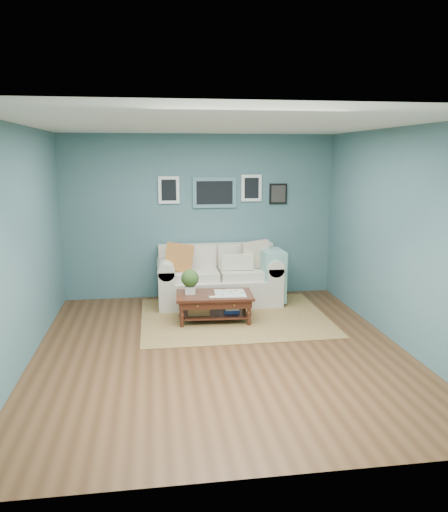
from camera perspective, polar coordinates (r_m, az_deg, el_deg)
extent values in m
plane|color=brown|center=(6.25, -0.39, -10.70)|extent=(5.00, 5.00, 0.00)
plane|color=white|center=(5.80, -0.43, 14.86)|extent=(5.00, 5.00, 0.00)
cube|color=#3C6468|center=(8.33, -2.76, 4.50)|extent=(4.50, 0.02, 2.70)
cube|color=#3C6468|center=(3.47, 5.23, -5.40)|extent=(4.50, 0.02, 2.70)
cube|color=#3C6468|center=(6.00, -22.22, 0.95)|extent=(0.02, 5.00, 2.70)
cube|color=#3C6468|center=(6.56, 19.46, 1.98)|extent=(0.02, 5.00, 2.70)
cube|color=slate|center=(8.29, -1.09, 7.25)|extent=(0.72, 0.03, 0.50)
cube|color=black|center=(8.28, -1.08, 7.25)|extent=(0.60, 0.01, 0.38)
cube|color=white|center=(8.23, -6.33, 7.51)|extent=(0.34, 0.03, 0.44)
cube|color=white|center=(8.39, 3.15, 7.77)|extent=(0.34, 0.03, 0.44)
cube|color=black|center=(8.50, 6.21, 7.09)|extent=(0.30, 0.03, 0.34)
cube|color=brown|center=(7.43, 1.17, -7.00)|extent=(2.71, 2.17, 0.01)
cube|color=beige|center=(8.08, -0.62, -3.93)|extent=(1.45, 0.90, 0.43)
cube|color=beige|center=(8.31, -0.94, -0.25)|extent=(1.89, 0.22, 0.49)
cube|color=beige|center=(7.99, -6.65, -3.43)|extent=(0.24, 0.90, 0.63)
cube|color=beige|center=(8.20, 5.24, -3.00)|extent=(0.24, 0.90, 0.63)
cylinder|color=beige|center=(7.91, -6.70, -1.22)|extent=(0.26, 0.90, 0.26)
cylinder|color=beige|center=(8.13, 5.28, -0.85)|extent=(0.26, 0.90, 0.26)
cube|color=beige|center=(7.91, -3.35, -2.19)|extent=(0.73, 0.57, 0.13)
cube|color=beige|center=(8.01, 2.18, -2.01)|extent=(0.73, 0.57, 0.13)
cube|color=beige|center=(8.13, -3.54, -0.01)|extent=(0.73, 0.12, 0.37)
cube|color=beige|center=(8.23, 1.83, 0.14)|extent=(0.73, 0.12, 0.37)
cube|color=orange|center=(7.84, -5.16, -0.17)|extent=(0.49, 0.18, 0.48)
cube|color=beige|center=(8.07, 3.65, 0.19)|extent=(0.48, 0.18, 0.47)
cube|color=beige|center=(7.91, 1.52, -0.70)|extent=(0.51, 0.12, 0.24)
cube|color=#88C5BC|center=(8.05, 5.46, -2.17)|extent=(0.35, 0.56, 0.81)
cube|color=#35130D|center=(7.16, -1.11, -4.49)|extent=(1.12, 0.69, 0.04)
cube|color=#35130D|center=(7.18, -1.11, -5.04)|extent=(1.04, 0.62, 0.11)
cube|color=#35130D|center=(7.25, -1.11, -6.67)|extent=(0.95, 0.52, 0.02)
sphere|color=gold|center=(6.89, -3.05, -5.78)|extent=(0.03, 0.03, 0.03)
sphere|color=gold|center=(6.93, 1.16, -5.67)|extent=(0.03, 0.03, 0.03)
cylinder|color=#35130D|center=(6.97, -4.85, -6.73)|extent=(0.05, 0.05, 0.37)
cylinder|color=#35130D|center=(7.04, 2.88, -6.53)|extent=(0.05, 0.05, 0.37)
cylinder|color=#35130D|center=(7.44, -4.88, -5.56)|extent=(0.05, 0.05, 0.37)
cylinder|color=#35130D|center=(7.50, 2.37, -5.38)|extent=(0.05, 0.05, 0.37)
cube|color=silver|center=(7.17, -3.89, -3.89)|extent=(0.15, 0.15, 0.11)
sphere|color=#2A4B1C|center=(7.13, -3.91, -2.56)|extent=(0.25, 0.25, 0.25)
cube|color=beige|center=(7.18, 0.69, -4.28)|extent=(0.46, 0.46, 0.01)
cube|color=#9F744F|center=(7.20, -2.91, -5.95)|extent=(0.32, 0.23, 0.18)
cube|color=navy|center=(7.27, 0.89, -6.11)|extent=(0.23, 0.17, 0.10)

